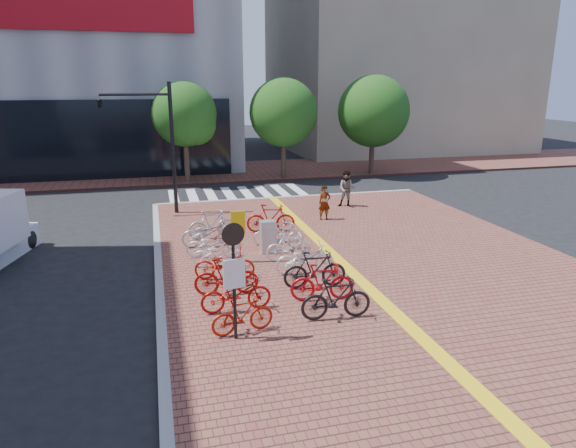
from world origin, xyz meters
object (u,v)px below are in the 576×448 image
object	(u,v)px
bike_2	(226,277)
traffic_light_pole	(140,125)
bike_7	(212,224)
bike_13	(282,236)
bike_5	(212,245)
bike_9	(322,282)
yellow_sign	(238,227)
bike_1	(236,293)
bike_12	(290,247)
bike_6	(209,233)
bike_8	(336,299)
bike_4	(219,254)
notice_sign	(234,267)
bike_15	(271,218)
utility_box	(268,237)
pedestrian_b	(347,189)
bike_0	(243,315)
pedestrian_a	(324,203)
bike_3	(225,264)
bike_14	(273,232)
bike_11	(305,259)
bike_10	(315,270)

from	to	relation	value
bike_2	traffic_light_pole	distance (m)	10.97
bike_7	bike_13	world-z (taller)	bike_7
bike_5	bike_9	xyz separation A→B (m)	(2.54, -4.37, 0.06)
bike_5	yellow_sign	distance (m)	1.29
bike_1	bike_12	size ratio (longest dim) A/B	1.15
bike_6	bike_8	distance (m)	7.33
bike_1	bike_4	bearing A→B (deg)	-2.50
yellow_sign	notice_sign	size ratio (longest dim) A/B	0.62
bike_4	bike_12	size ratio (longest dim) A/B	1.06
bike_15	notice_sign	bearing A→B (deg)	173.32
bike_13	utility_box	xyz separation A→B (m)	(-0.57, -0.12, 0.07)
bike_4	pedestrian_b	distance (m)	9.91
bike_1	bike_5	size ratio (longest dim) A/B	1.04
bike_2	utility_box	world-z (taller)	utility_box
bike_8	bike_13	distance (m)	5.79
bike_0	bike_15	world-z (taller)	bike_15
pedestrian_a	bike_3	bearing A→B (deg)	-133.07
bike_0	notice_sign	distance (m)	1.38
traffic_light_pole	bike_3	bearing A→B (deg)	-74.99
bike_0	bike_12	world-z (taller)	bike_12
bike_13	bike_14	xyz separation A→B (m)	(-0.14, 0.83, -0.09)
bike_4	yellow_sign	bearing A→B (deg)	-53.97
bike_8	pedestrian_a	bearing A→B (deg)	-13.73
bike_7	bike_11	world-z (taller)	bike_7
bike_3	bike_11	size ratio (longest dim) A/B	0.97
bike_9	bike_15	bearing A→B (deg)	6.99
bike_12	pedestrian_a	world-z (taller)	pedestrian_a
pedestrian_b	bike_11	bearing A→B (deg)	-94.56
bike_10	traffic_light_pole	world-z (taller)	traffic_light_pole
bike_3	bike_15	xyz separation A→B (m)	(2.50, 4.59, 0.10)
bike_2	bike_13	bearing A→B (deg)	-29.00
bike_0	bike_6	size ratio (longest dim) A/B	0.79
bike_13	traffic_light_pole	xyz separation A→B (m)	(-4.81, 6.60, 3.56)
bike_8	bike_9	distance (m)	1.20
utility_box	bike_7	bearing A→B (deg)	127.51
bike_1	bike_14	bearing A→B (deg)	-25.34
bike_2	utility_box	xyz separation A→B (m)	(1.96, 3.42, 0.03)
bike_4	bike_14	size ratio (longest dim) A/B	1.08
bike_10	traffic_light_pole	bearing A→B (deg)	29.15
bike_6	bike_3	bearing A→B (deg)	-179.56
bike_1	bike_2	size ratio (longest dim) A/B	1.03
bike_11	bike_13	world-z (taller)	bike_13
bike_1	bike_12	bearing A→B (deg)	-36.97
yellow_sign	bike_14	bearing A→B (deg)	47.13
bike_10	traffic_light_pole	xyz separation A→B (m)	(-4.87, 10.28, 3.50)
pedestrian_b	notice_sign	distance (m)	14.02
bike_2	bike_15	size ratio (longest dim) A/B	0.94
bike_3	bike_10	size ratio (longest dim) A/B	0.98
bike_1	bike_2	world-z (taller)	bike_2
bike_2	bike_3	xyz separation A→B (m)	(0.12, 1.22, -0.06)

